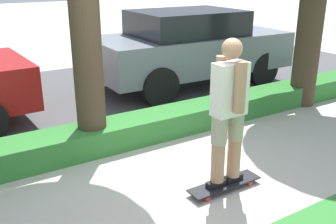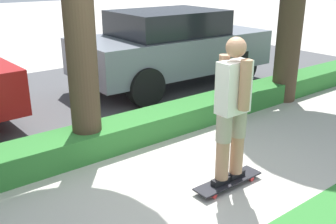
% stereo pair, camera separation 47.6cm
% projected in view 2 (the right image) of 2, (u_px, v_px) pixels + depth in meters
% --- Properties ---
extents(ground_plane, '(60.00, 60.00, 0.00)m').
position_uv_depth(ground_plane, '(187.00, 191.00, 4.62)').
color(ground_plane, '#ADA89E').
extents(street_asphalt, '(17.00, 5.00, 0.01)m').
position_uv_depth(street_asphalt, '(48.00, 102.00, 7.73)').
color(street_asphalt, '#474749').
rests_on(street_asphalt, ground_plane).
extents(hedge_row, '(17.00, 0.60, 0.37)m').
position_uv_depth(hedge_row, '(116.00, 134.00, 5.74)').
color(hedge_row, '#2D702D').
rests_on(hedge_row, ground_plane).
extents(skateboard, '(0.94, 0.24, 0.08)m').
position_uv_depth(skateboard, '(228.00, 181.00, 4.70)').
color(skateboard, black).
rests_on(skateboard, ground_plane).
extents(skater_person, '(0.50, 0.44, 1.71)m').
position_uv_depth(skater_person, '(232.00, 108.00, 4.38)').
color(skater_person, black).
rests_on(skater_person, skateboard).
extents(parked_car_middle, '(4.34, 2.03, 1.65)m').
position_uv_depth(parked_car_middle, '(171.00, 46.00, 8.59)').
color(parked_car_middle, slate).
rests_on(parked_car_middle, ground_plane).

